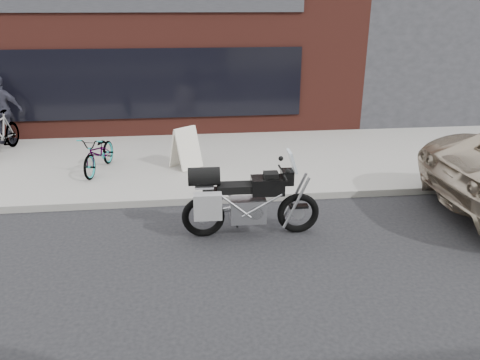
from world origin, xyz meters
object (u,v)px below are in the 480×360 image
at_px(sandwich_sign, 185,147).
at_px(bicycle_front, 99,153).
at_px(cafe_patron_right, 2,110).
at_px(bicycle_rear, 1,133).
at_px(motorcycle, 242,201).

bearing_deg(sandwich_sign, bicycle_front, 144.18).
bearing_deg(bicycle_front, cafe_patron_right, 150.67).
bearing_deg(cafe_patron_right, bicycle_rear, 110.20).
xyz_separation_m(motorcycle, bicycle_rear, (-5.79, 5.11, 0.03)).
distance_m(motorcycle, bicycle_front, 4.49).
relative_size(motorcycle, sandwich_sign, 2.48).
relative_size(bicycle_rear, sandwich_sign, 1.84).
distance_m(motorcycle, cafe_patron_right, 8.51).
bearing_deg(bicycle_front, motorcycle, -35.81).
relative_size(motorcycle, bicycle_front, 1.45).
distance_m(motorcycle, bicycle_rear, 7.73).
xyz_separation_m(bicycle_front, sandwich_sign, (2.02, 0.07, 0.05)).
distance_m(bicycle_rear, sandwich_sign, 5.11).
height_order(sandwich_sign, cafe_patron_right, cafe_patron_right).
height_order(bicycle_front, bicycle_rear, bicycle_rear).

